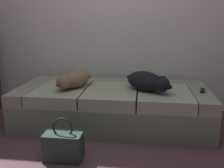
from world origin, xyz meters
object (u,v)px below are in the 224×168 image
(dog_tan, at_px, (74,79))
(tv_remote, at_px, (202,90))
(dog_dark, at_px, (148,81))
(handbag, at_px, (63,146))
(couch, at_px, (113,105))

(dog_tan, xyz_separation_m, tv_remote, (1.38, 0.03, -0.09))
(dog_tan, height_order, dog_dark, dog_dark)
(dog_tan, relative_size, tv_remote, 3.59)
(handbag, bearing_deg, dog_dark, 46.96)
(tv_remote, height_order, handbag, tv_remote)
(couch, bearing_deg, dog_tan, -169.85)
(dog_tan, xyz_separation_m, dog_dark, (0.81, -0.03, 0.01))
(couch, distance_m, dog_dark, 0.51)
(couch, xyz_separation_m, handbag, (-0.31, -0.85, -0.08))
(handbag, bearing_deg, tv_remote, 32.17)
(couch, bearing_deg, dog_dark, -14.93)
(couch, distance_m, handbag, 0.90)
(dog_tan, distance_m, handbag, 0.87)
(dog_dark, bearing_deg, dog_tan, 178.10)
(tv_remote, bearing_deg, couch, -170.82)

